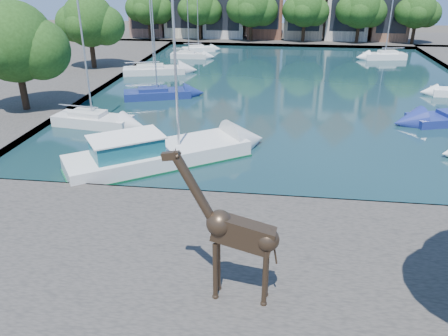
% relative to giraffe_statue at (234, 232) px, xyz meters
% --- Properties ---
extents(ground, '(160.00, 160.00, 0.00)m').
position_rel_giraffe_statue_xyz_m(ground, '(2.35, 7.52, -3.04)').
color(ground, '#38332B').
rests_on(ground, ground).
extents(water_basin, '(38.00, 50.00, 0.08)m').
position_rel_giraffe_statue_xyz_m(water_basin, '(2.35, 31.52, -3.00)').
color(water_basin, black).
rests_on(water_basin, ground).
extents(near_quay, '(50.00, 14.00, 0.50)m').
position_rel_giraffe_statue_xyz_m(near_quay, '(2.35, 0.52, -2.79)').
color(near_quay, '#45413C').
rests_on(near_quay, ground).
extents(far_quay, '(60.00, 16.00, 0.50)m').
position_rel_giraffe_statue_xyz_m(far_quay, '(2.35, 63.52, -2.79)').
color(far_quay, '#45413C').
rests_on(far_quay, ground).
extents(left_quay, '(14.00, 52.00, 0.50)m').
position_rel_giraffe_statue_xyz_m(left_quay, '(-22.65, 31.52, -2.79)').
color(left_quay, '#45413C').
rests_on(left_quay, ground).
extents(far_tree_far_west, '(7.28, 5.60, 7.68)m').
position_rel_giraffe_statue_xyz_m(far_tree_far_west, '(-19.55, 58.01, 2.14)').
color(far_tree_far_west, '#332114').
rests_on(far_tree_far_west, far_quay).
extents(far_tree_west, '(6.76, 5.20, 7.36)m').
position_rel_giraffe_statue_xyz_m(far_tree_west, '(-11.56, 58.01, 2.04)').
color(far_tree_west, '#332114').
rests_on(far_tree_west, far_quay).
extents(far_tree_mid_west, '(7.80, 6.00, 8.00)m').
position_rel_giraffe_statue_xyz_m(far_tree_mid_west, '(-3.55, 58.01, 2.25)').
color(far_tree_mid_west, '#332114').
rests_on(far_tree_mid_west, far_quay).
extents(far_tree_mid_east, '(7.02, 5.40, 7.52)m').
position_rel_giraffe_statue_xyz_m(far_tree_mid_east, '(4.44, 58.01, 2.09)').
color(far_tree_mid_east, '#332114').
rests_on(far_tree_mid_east, far_quay).
extents(far_tree_east, '(7.54, 5.80, 7.84)m').
position_rel_giraffe_statue_xyz_m(far_tree_east, '(12.45, 58.01, 2.20)').
color(far_tree_east, '#332114').
rests_on(far_tree_east, far_quay).
extents(far_tree_far_east, '(6.76, 5.20, 7.36)m').
position_rel_giraffe_statue_xyz_m(far_tree_far_east, '(20.44, 58.01, 2.04)').
color(far_tree_far_east, '#332114').
rests_on(far_tree_far_east, far_quay).
extents(side_tree_left_near, '(7.80, 6.00, 8.20)m').
position_rel_giraffe_statue_xyz_m(side_tree_left_near, '(-18.55, 19.51, 2.45)').
color(side_tree_left_near, '#332114').
rests_on(side_tree_left_near, left_quay).
extents(side_tree_left_far, '(7.28, 5.60, 7.88)m').
position_rel_giraffe_statue_xyz_m(side_tree_left_far, '(-19.55, 35.51, 2.34)').
color(side_tree_left_far, '#332114').
rests_on(side_tree_left_far, left_quay).
extents(giraffe_statue, '(3.62, 0.74, 5.17)m').
position_rel_giraffe_statue_xyz_m(giraffe_statue, '(0.00, 0.00, 0.00)').
color(giraffe_statue, '#392A1C').
rests_on(giraffe_statue, near_quay).
extents(motorsailer, '(10.60, 8.73, 10.27)m').
position_rel_giraffe_statue_xyz_m(motorsailer, '(-5.95, 11.21, -2.18)').
color(motorsailer, silver).
rests_on(motorsailer, water_basin).
extents(sailboat_left_a, '(6.01, 2.83, 10.92)m').
position_rel_giraffe_statue_xyz_m(sailboat_left_a, '(-12.31, 17.48, -2.35)').
color(sailboat_left_a, beige).
rests_on(sailboat_left_a, water_basin).
extents(sailboat_left_b, '(6.22, 3.86, 10.38)m').
position_rel_giraffe_statue_xyz_m(sailboat_left_b, '(-9.65, 25.60, -2.43)').
color(sailboat_left_b, navy).
rests_on(sailboat_left_b, water_basin).
extents(sailboat_left_c, '(7.04, 4.12, 10.03)m').
position_rel_giraffe_statue_xyz_m(sailboat_left_c, '(-12.65, 35.25, -2.43)').
color(sailboat_left_c, silver).
rests_on(sailboat_left_c, water_basin).
extents(sailboat_left_d, '(4.66, 1.68, 8.46)m').
position_rel_giraffe_statue_xyz_m(sailboat_left_d, '(-10.69, 44.86, -2.46)').
color(sailboat_left_d, silver).
rests_on(sailboat_left_d, water_basin).
extents(sailboat_left_e, '(4.72, 3.19, 8.52)m').
position_rel_giraffe_statue_xyz_m(sailboat_left_e, '(-10.36, 49.85, -2.47)').
color(sailboat_left_e, white).
rests_on(sailboat_left_e, water_basin).
extents(sailboat_right_d, '(5.43, 2.74, 10.07)m').
position_rel_giraffe_statue_xyz_m(sailboat_right_d, '(14.35, 47.21, -2.35)').
color(sailboat_right_d, white).
rests_on(sailboat_right_d, water_basin).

